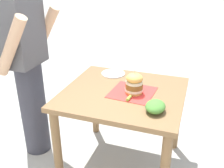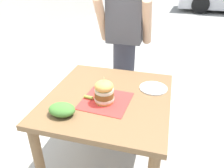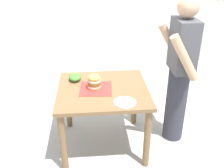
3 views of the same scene
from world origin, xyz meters
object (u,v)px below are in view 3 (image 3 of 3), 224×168
(diner_across_table, at_px, (180,71))
(side_salad, at_px, (75,77))
(pickle_spear, at_px, (95,82))
(patio_table, at_px, (103,98))
(side_plate_with_forks, at_px, (125,102))
(sandwich, at_px, (94,81))

(diner_across_table, bearing_deg, side_salad, -98.15)
(pickle_spear, bearing_deg, patio_table, 32.59)
(pickle_spear, distance_m, diner_across_table, 0.95)
(side_plate_with_forks, height_order, diner_across_table, diner_across_table)
(diner_across_table, bearing_deg, pickle_spear, -93.81)
(sandwich, bearing_deg, pickle_spear, 176.98)
(sandwich, height_order, pickle_spear, sandwich)
(pickle_spear, bearing_deg, side_plate_with_forks, 32.15)
(side_plate_with_forks, bearing_deg, sandwich, -138.48)
(diner_across_table, bearing_deg, side_plate_with_forks, -59.69)
(pickle_spear, bearing_deg, side_salad, -115.16)
(sandwich, height_order, side_plate_with_forks, sandwich)
(patio_table, distance_m, diner_across_table, 0.90)
(patio_table, bearing_deg, sandwich, -94.41)
(side_plate_with_forks, bearing_deg, pickle_spear, -147.85)
(sandwich, relative_size, side_plate_with_forks, 0.91)
(patio_table, bearing_deg, diner_across_table, 94.47)
(patio_table, bearing_deg, side_plate_with_forks, 31.96)
(side_salad, relative_size, diner_across_table, 0.11)
(sandwich, xyz_separation_m, side_plate_with_forks, (0.32, 0.29, -0.08))
(diner_across_table, bearing_deg, patio_table, -85.53)
(patio_table, xyz_separation_m, side_salad, (-0.23, -0.30, 0.16))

